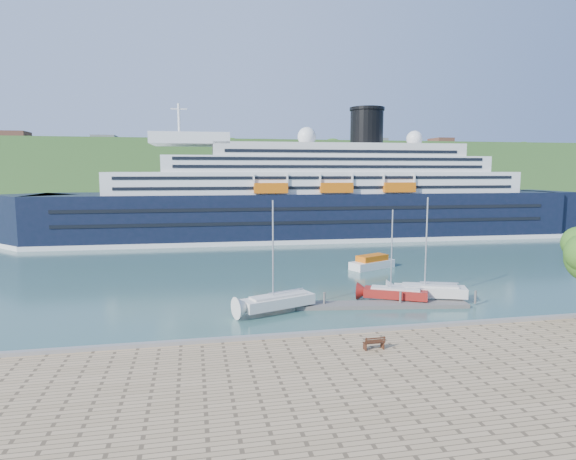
% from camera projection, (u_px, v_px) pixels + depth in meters
% --- Properties ---
extents(ground, '(400.00, 400.00, 0.00)m').
position_uv_depth(ground, '(392.00, 341.00, 39.29)').
color(ground, '#325955').
rests_on(ground, ground).
extents(far_hillside, '(400.00, 50.00, 24.00)m').
position_uv_depth(far_hillside, '(235.00, 176.00, 178.96)').
color(far_hillside, '#326227').
rests_on(far_hillside, ground).
extents(quay_coping, '(220.00, 0.50, 0.30)m').
position_uv_depth(quay_coping, '(393.00, 328.00, 38.96)').
color(quay_coping, slate).
rests_on(quay_coping, promenade).
extents(cruise_ship, '(119.33, 21.11, 26.69)m').
position_uv_depth(cruise_ship, '(307.00, 173.00, 97.39)').
color(cruise_ship, black).
rests_on(cruise_ship, ground).
extents(park_bench, '(1.65, 0.72, 1.04)m').
position_uv_depth(park_bench, '(374.00, 342.00, 34.70)').
color(park_bench, '#472514').
rests_on(park_bench, promenade).
extents(floating_pontoon, '(17.73, 4.76, 0.39)m').
position_uv_depth(floating_pontoon, '(381.00, 305.00, 49.14)').
color(floating_pontoon, '#65615A').
rests_on(floating_pontoon, ground).
extents(sailboat_white_near, '(8.43, 4.94, 10.53)m').
position_uv_depth(sailboat_white_near, '(278.00, 260.00, 46.57)').
color(sailboat_white_near, silver).
rests_on(sailboat_white_near, ground).
extents(sailboat_red, '(7.36, 5.10, 9.35)m').
position_uv_depth(sailboat_red, '(396.00, 259.00, 50.24)').
color(sailboat_red, maroon).
rests_on(sailboat_red, ground).
extents(sailboat_white_far, '(8.46, 4.95, 10.56)m').
position_uv_depth(sailboat_white_far, '(432.00, 252.00, 50.70)').
color(sailboat_white_far, silver).
rests_on(sailboat_white_far, ground).
extents(tender_launch, '(7.33, 5.01, 1.92)m').
position_uv_depth(tender_launch, '(372.00, 262.00, 68.34)').
color(tender_launch, '#CC5B0C').
rests_on(tender_launch, ground).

